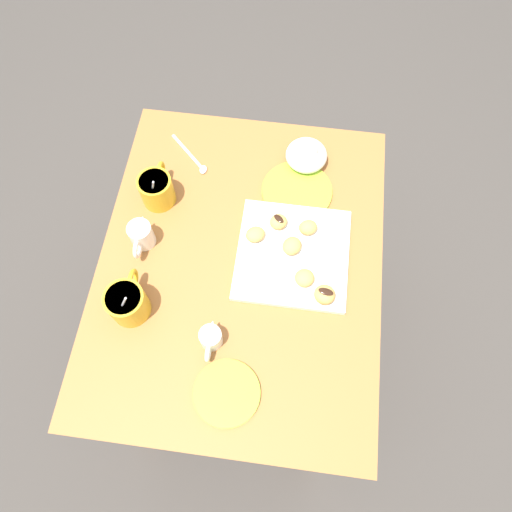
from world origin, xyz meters
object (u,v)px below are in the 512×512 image
object	(u,v)px
beignet_3	(304,278)
beignet_2	(292,246)
beignet_5	(325,295)
coffee_mug_mustard_left	(127,302)
chocolate_sauce_pitcher	(211,338)
coffee_mug_mustard_right	(157,189)
beignet_0	(308,227)
cream_pitcher_white	(141,235)
pastry_plate_square	(293,254)
saucer_lime_left	(297,191)
ice_cream_bowl	(307,154)
beignet_1	(255,234)
beignet_4	(278,222)
saucer_lime_right	(227,393)
dining_table	(242,285)

from	to	relation	value
beignet_3	beignet_2	bearing A→B (deg)	25.67
beignet_5	coffee_mug_mustard_left	bearing A→B (deg)	100.37
chocolate_sauce_pitcher	coffee_mug_mustard_left	bearing A→B (deg)	75.21
coffee_mug_mustard_right	beignet_2	size ratio (longest dim) A/B	2.63
beignet_0	cream_pitcher_white	bearing A→B (deg)	100.92
pastry_plate_square	saucer_lime_left	size ratio (longest dim) A/B	1.47
ice_cream_bowl	chocolate_sauce_pitcher	bearing A→B (deg)	162.10
chocolate_sauce_pitcher	beignet_3	bearing A→B (deg)	-48.72
ice_cream_bowl	cream_pitcher_white	bearing A→B (deg)	127.78
saucer_lime_left	cream_pitcher_white	bearing A→B (deg)	118.10
chocolate_sauce_pitcher	beignet_0	bearing A→B (deg)	-32.09
beignet_1	beignet_3	bearing A→B (deg)	-127.31
pastry_plate_square	beignet_4	distance (m)	0.09
ice_cream_bowl	beignet_0	bearing A→B (deg)	-173.94
pastry_plate_square	ice_cream_bowl	size ratio (longest dim) A/B	2.46
saucer_lime_left	saucer_lime_right	world-z (taller)	same
ice_cream_bowl	beignet_5	bearing A→B (deg)	-168.92
beignet_0	beignet_4	world-z (taller)	beignet_0
coffee_mug_mustard_left	saucer_lime_left	bearing A→B (deg)	-43.72
coffee_mug_mustard_left	coffee_mug_mustard_right	xyz separation A→B (m)	(0.31, 0.00, -0.00)
beignet_0	beignet_1	world-z (taller)	beignet_0
beignet_0	beignet_3	bearing A→B (deg)	-178.60
chocolate_sauce_pitcher	cream_pitcher_white	bearing A→B (deg)	42.79
cream_pitcher_white	chocolate_sauce_pitcher	world-z (taller)	cream_pitcher_white
chocolate_sauce_pitcher	beignet_4	distance (m)	0.34
coffee_mug_mustard_left	beignet_1	xyz separation A→B (m)	(0.22, -0.27, -0.02)
coffee_mug_mustard_left	beignet_1	bearing A→B (deg)	-50.47
dining_table	beignet_0	distance (m)	0.27
dining_table	beignet_3	distance (m)	0.25
chocolate_sauce_pitcher	beignet_2	xyz separation A→B (m)	(0.26, -0.16, 0.00)
pastry_plate_square	beignet_1	distance (m)	0.11
beignet_0	beignet_2	size ratio (longest dim) A/B	0.93
beignet_1	ice_cream_bowl	bearing A→B (deg)	-22.49
pastry_plate_square	ice_cream_bowl	distance (m)	0.29
cream_pitcher_white	saucer_lime_right	world-z (taller)	cream_pitcher_white
coffee_mug_mustard_right	beignet_0	xyz separation A→B (m)	(-0.05, -0.40, -0.02)
coffee_mug_mustard_right	saucer_lime_left	bearing A→B (deg)	-79.57
coffee_mug_mustard_right	beignet_3	size ratio (longest dim) A/B	2.80
ice_cream_bowl	beignet_4	size ratio (longest dim) A/B	2.52
cream_pitcher_white	saucer_lime_right	bearing A→B (deg)	-142.06
beignet_5	beignet_0	bearing A→B (deg)	17.18
pastry_plate_square	saucer_lime_right	bearing A→B (deg)	162.56
chocolate_sauce_pitcher	saucer_lime_right	bearing A→B (deg)	-154.51
coffee_mug_mustard_right	saucer_lime_left	distance (m)	0.37
beignet_1	beignet_5	size ratio (longest dim) A/B	0.97
beignet_0	beignet_4	size ratio (longest dim) A/B	1.05
beignet_5	beignet_1	bearing A→B (deg)	52.85
saucer_lime_left	dining_table	bearing A→B (deg)	151.54
beignet_3	beignet_4	xyz separation A→B (m)	(0.15, 0.08, 0.00)
ice_cream_bowl	beignet_4	xyz separation A→B (m)	(-0.22, 0.05, -0.01)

